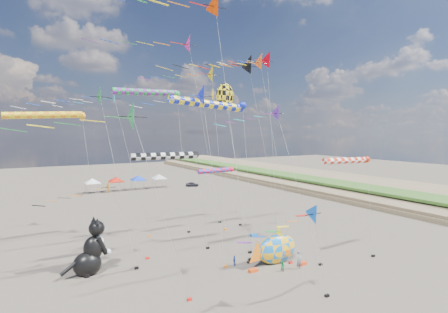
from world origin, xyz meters
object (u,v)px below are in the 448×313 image
child_green (283,266)px  child_blue (234,260)px  parked_car (192,184)px  cat_inflatable (90,246)px  person_adult (299,260)px  fish_inflatable (276,249)px

child_green → child_blue: bearing=162.2°
child_blue → parked_car: (17.86, 48.16, 0.05)m
cat_inflatable → parked_car: size_ratio=1.65×
child_blue → person_adult: bearing=-74.9°
cat_inflatable → child_blue: bearing=-34.0°
cat_inflatable → child_blue: size_ratio=5.31×
cat_inflatable → fish_inflatable: 18.09m
parked_car → person_adult: bearing=-168.4°
fish_inflatable → child_green: fish_inflatable is taller
fish_inflatable → parked_car: 51.51m
child_green → parked_car: (14.73, 51.86, 0.02)m
person_adult → child_blue: person_adult is taller
cat_inflatable → child_green: size_ratio=5.00×
parked_car → child_green: bearing=-170.3°
cat_inflatable → person_adult: bearing=-39.5°
person_adult → child_green: (-1.77, 0.27, -0.39)m
person_adult → child_green: person_adult is taller
person_adult → child_green: size_ratio=1.74×
fish_inflatable → child_blue: size_ratio=6.24×
parked_car → cat_inflatable: bearing=170.2°
child_green → child_blue: size_ratio=1.06×
child_blue → fish_inflatable: bearing=-55.6°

